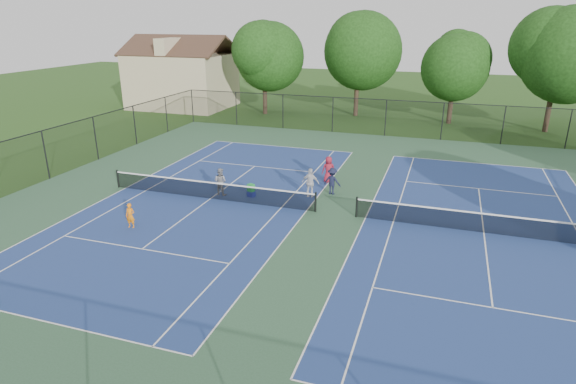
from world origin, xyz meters
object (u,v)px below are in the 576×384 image
(tree_back_c, at_px, (455,63))
(bystander_b, at_px, (332,181))
(clapboard_house, at_px, (182,78))
(bystander_a, at_px, (310,183))
(tree_back_b, at_px, (359,48))
(ball_hopper, at_px, (251,188))
(bystander_c, at_px, (329,170))
(tree_back_a, at_px, (264,53))
(instructor, at_px, (220,182))
(tree_back_d, at_px, (560,50))
(ball_crate, at_px, (251,194))
(child_player, at_px, (130,216))

(tree_back_c, bearing_deg, bystander_b, -104.85)
(clapboard_house, relative_size, bystander_a, 6.55)
(tree_back_b, xyz_separation_m, clapboard_house, (-19.00, -1.00, -3.50))
(ball_hopper, bearing_deg, bystander_c, 46.99)
(tree_back_a, relative_size, tree_back_b, 0.91)
(instructor, bearing_deg, tree_back_c, -108.41)
(instructor, height_order, bystander_c, bystander_c)
(clapboard_house, height_order, ball_hopper, clapboard_house)
(tree_back_b, relative_size, tree_back_d, 0.97)
(tree_back_a, distance_m, clapboard_house, 10.47)
(ball_crate, xyz_separation_m, ball_hopper, (0.00, 0.00, 0.36))
(tree_back_c, bearing_deg, bystander_c, -107.96)
(bystander_b, bearing_deg, tree_back_d, -112.37)
(tree_back_b, distance_m, instructor, 26.01)
(child_player, bearing_deg, bystander_c, 44.80)
(child_player, height_order, bystander_a, bystander_a)
(tree_back_d, height_order, bystander_c, tree_back_d)
(ball_crate, bearing_deg, bystander_a, 17.33)
(child_player, height_order, bystander_b, bystander_b)
(tree_back_a, relative_size, tree_back_c, 1.09)
(tree_back_c, distance_m, clapboard_house, 28.10)
(child_player, bearing_deg, ball_crate, 48.74)
(tree_back_b, distance_m, bystander_c, 22.15)
(tree_back_a, height_order, bystander_c, tree_back_a)
(bystander_b, distance_m, ball_crate, 4.57)
(ball_crate, bearing_deg, instructor, -172.08)
(bystander_c, bearing_deg, tree_back_d, -155.39)
(tree_back_a, xyz_separation_m, bystander_c, (11.44, -19.24, -5.23))
(tree_back_a, relative_size, ball_crate, 23.43)
(tree_back_c, bearing_deg, instructor, -115.92)
(tree_back_c, relative_size, child_player, 6.97)
(tree_back_d, relative_size, bystander_c, 6.44)
(bystander_a, height_order, bystander_c, bystander_a)
(tree_back_b, bearing_deg, ball_hopper, -92.35)
(bystander_c, bearing_deg, clapboard_house, -71.64)
(tree_back_a, height_order, tree_back_c, tree_back_a)
(tree_back_c, xyz_separation_m, child_player, (-13.80, -29.60, -4.88))
(bystander_a, height_order, ball_hopper, bystander_a)
(child_player, distance_m, ball_hopper, 6.79)
(tree_back_c, relative_size, instructor, 5.45)
(tree_back_b, bearing_deg, clapboard_house, -176.99)
(ball_crate, distance_m, ball_hopper, 0.36)
(tree_back_b, xyz_separation_m, ball_crate, (-1.02, -24.96, -6.44))
(instructor, distance_m, ball_crate, 1.86)
(instructor, bearing_deg, ball_hopper, -164.57)
(tree_back_a, xyz_separation_m, bystander_a, (11.10, -21.98, -5.21))
(tree_back_d, bearing_deg, child_player, -127.32)
(tree_back_a, relative_size, bystander_b, 6.01)
(bystander_a, xyz_separation_m, bystander_c, (0.34, 2.74, -0.02))
(bystander_a, height_order, ball_crate, bystander_a)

